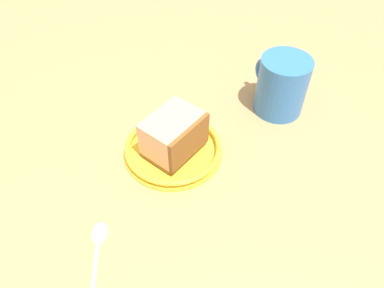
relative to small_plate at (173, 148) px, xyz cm
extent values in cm
cube|color=tan|center=(5.29, -1.97, -1.85)|extent=(140.72, 140.72, 2.13)
cylinder|color=yellow|center=(0.00, 0.00, -0.40)|extent=(14.44, 14.44, 0.78)
torus|color=yellow|center=(0.00, 0.00, 0.40)|extent=(14.11, 14.11, 0.82)
cube|color=brown|center=(0.00, 0.00, 0.29)|extent=(8.90, 6.96, 0.60)
cube|color=#EAB27F|center=(0.00, 0.00, 3.25)|extent=(8.90, 6.96, 5.33)
cube|color=brown|center=(-0.56, -3.05, 3.25)|extent=(7.99, 2.05, 5.33)
cylinder|color=#3372BF|center=(16.51, -10.18, 3.87)|extent=(7.80, 7.80, 9.33)
cylinder|color=brown|center=(16.51, -10.18, 6.07)|extent=(6.87, 6.87, 0.40)
torus|color=#3372BF|center=(18.50, -6.82, 3.87)|extent=(3.33, 4.77, 5.01)
ellipsoid|color=silver|center=(-15.71, 1.23, -0.39)|extent=(3.60, 3.30, 0.80)
cylinder|color=silver|center=(-20.89, -2.09, -0.54)|extent=(8.12, 5.44, 0.50)
camera|label=1|loc=(-29.43, -19.05, 38.80)|focal=33.52mm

